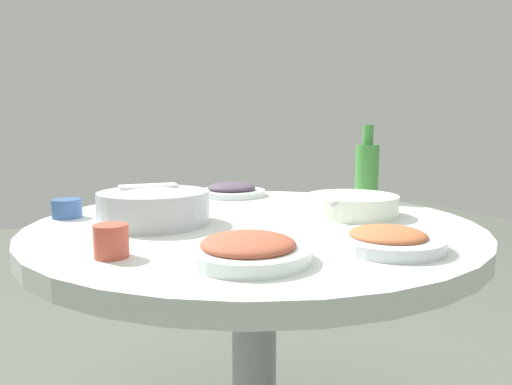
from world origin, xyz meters
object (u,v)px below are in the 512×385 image
at_px(soup_bowl, 352,206).
at_px(dish_stirfry, 248,249).
at_px(dish_shrimp, 146,198).
at_px(tea_cup_near, 111,241).
at_px(tea_cup_far, 67,208).
at_px(dish_tofu_braise, 388,239).
at_px(round_dining_table, 254,263).
at_px(dish_eggplant, 232,190).
at_px(green_bottle, 367,171).
at_px(rice_bowl, 154,207).

bearing_deg(soup_bowl, dish_stirfry, -144.13).
bearing_deg(dish_shrimp, soup_bowl, -38.97).
height_order(soup_bowl, tea_cup_near, tea_cup_near).
distance_m(soup_bowl, dish_shrimp, 0.65).
bearing_deg(soup_bowl, tea_cup_far, 161.37).
distance_m(dish_tofu_braise, tea_cup_near, 0.54).
xyz_separation_m(soup_bowl, dish_tofu_braise, (-0.13, -0.33, -0.01)).
bearing_deg(tea_cup_far, round_dining_table, -25.07).
relative_size(soup_bowl, dish_tofu_braise, 1.12).
xyz_separation_m(round_dining_table, dish_eggplant, (0.08, 0.44, 0.14)).
xyz_separation_m(green_bottle, tea_cup_near, (-0.84, -0.39, -0.07)).
height_order(soup_bowl, dish_tofu_braise, soup_bowl).
bearing_deg(round_dining_table, rice_bowl, 168.76).
relative_size(dish_shrimp, dish_tofu_braise, 1.08).
distance_m(tea_cup_near, tea_cup_far, 0.45).
distance_m(soup_bowl, green_bottle, 0.28).
distance_m(round_dining_table, tea_cup_far, 0.53).
bearing_deg(tea_cup_near, tea_cup_far, 101.18).
bearing_deg(dish_eggplant, round_dining_table, -100.70).
distance_m(round_dining_table, green_bottle, 0.54).
bearing_deg(rice_bowl, dish_eggplant, 49.61).
height_order(dish_stirfry, green_bottle, green_bottle).
xyz_separation_m(round_dining_table, soup_bowl, (0.28, -0.03, 0.14)).
bearing_deg(soup_bowl, dish_eggplant, 112.23).
height_order(round_dining_table, soup_bowl, soup_bowl).
bearing_deg(tea_cup_far, soup_bowl, -18.63).
bearing_deg(dish_stirfry, dish_tofu_braise, -4.49).
bearing_deg(soup_bowl, dish_shrimp, 141.03).
xyz_separation_m(dish_stirfry, green_bottle, (0.61, 0.50, 0.08)).
distance_m(dish_shrimp, tea_cup_near, 0.62).
bearing_deg(round_dining_table, dish_tofu_braise, -67.61).
bearing_deg(soup_bowl, tea_cup_near, -163.42).
distance_m(soup_bowl, dish_eggplant, 0.52).
relative_size(rice_bowl, dish_tofu_braise, 1.24).
height_order(soup_bowl, dish_shrimp, soup_bowl).
height_order(soup_bowl, dish_stirfry, soup_bowl).
relative_size(green_bottle, tea_cup_near, 3.93).
xyz_separation_m(dish_stirfry, tea_cup_far, (-0.32, 0.55, 0.00)).
height_order(round_dining_table, dish_shrimp, dish_shrimp).
xyz_separation_m(rice_bowl, dish_eggplant, (0.34, 0.39, -0.02)).
bearing_deg(dish_eggplant, tea_cup_near, -124.16).
xyz_separation_m(soup_bowl, dish_shrimp, (-0.51, 0.41, -0.01)).
relative_size(dish_shrimp, green_bottle, 0.96).
relative_size(soup_bowl, dish_shrimp, 1.04).
relative_size(round_dining_table, tea_cup_far, 14.54).
bearing_deg(dish_shrimp, dish_tofu_braise, -62.93).
bearing_deg(rice_bowl, dish_stirfry, -74.17).
height_order(dish_shrimp, tea_cup_near, tea_cup_near).
bearing_deg(dish_stirfry, dish_shrimp, 96.92).
height_order(dish_stirfry, dish_shrimp, dish_stirfry).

